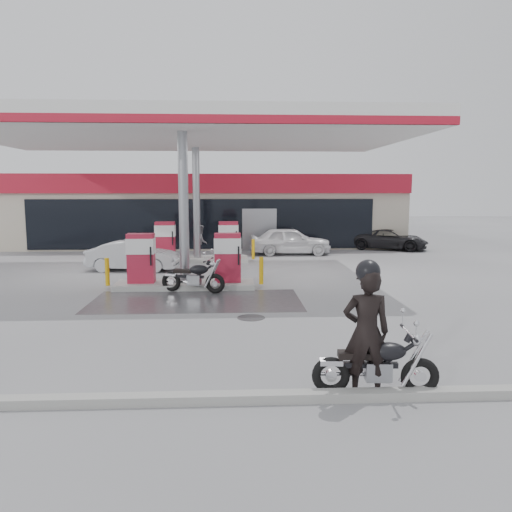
{
  "coord_description": "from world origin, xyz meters",
  "views": [
    {
      "loc": [
        1.52,
        -14.14,
        3.18
      ],
      "look_at": [
        2.26,
        0.7,
        1.2
      ],
      "focal_mm": 35.0,
      "sensor_mm": 36.0,
      "label": 1
    }
  ],
  "objects_px": {
    "parked_motorcycle": "(194,278)",
    "biker_main": "(366,332)",
    "hatchback_silver": "(133,256)",
    "attendant": "(201,242)",
    "parked_car_left": "(47,238)",
    "pump_island_far": "(197,246)",
    "sedan_white": "(290,241)",
    "pump_island_near": "(185,266)",
    "main_motorcycle": "(378,367)",
    "parked_car_right": "(390,239)"
  },
  "relations": [
    {
      "from": "parked_motorcycle",
      "to": "biker_main",
      "type": "bearing_deg",
      "value": -52.92
    },
    {
      "from": "biker_main",
      "to": "hatchback_silver",
      "type": "bearing_deg",
      "value": -60.82
    },
    {
      "from": "attendant",
      "to": "parked_car_left",
      "type": "bearing_deg",
      "value": 60.17
    },
    {
      "from": "pump_island_far",
      "to": "biker_main",
      "type": "xyz_separation_m",
      "value": [
        3.59,
        -14.79,
        0.29
      ]
    },
    {
      "from": "pump_island_far",
      "to": "attendant",
      "type": "bearing_deg",
      "value": 83.77
    },
    {
      "from": "pump_island_far",
      "to": "sedan_white",
      "type": "height_order",
      "value": "pump_island_far"
    },
    {
      "from": "hatchback_silver",
      "to": "attendant",
      "type": "bearing_deg",
      "value": -30.39
    },
    {
      "from": "attendant",
      "to": "biker_main",
      "type": "bearing_deg",
      "value": -168.93
    },
    {
      "from": "hatchback_silver",
      "to": "pump_island_far",
      "type": "bearing_deg",
      "value": -38.93
    },
    {
      "from": "pump_island_far",
      "to": "hatchback_silver",
      "type": "distance_m",
      "value": 3.37
    },
    {
      "from": "pump_island_near",
      "to": "biker_main",
      "type": "height_order",
      "value": "biker_main"
    },
    {
      "from": "pump_island_far",
      "to": "biker_main",
      "type": "bearing_deg",
      "value": -76.37
    },
    {
      "from": "attendant",
      "to": "hatchback_silver",
      "type": "bearing_deg",
      "value": 142.61
    },
    {
      "from": "main_motorcycle",
      "to": "parked_car_right",
      "type": "distance_m",
      "value": 19.8
    },
    {
      "from": "pump_island_near",
      "to": "pump_island_far",
      "type": "distance_m",
      "value": 6.0
    },
    {
      "from": "pump_island_far",
      "to": "main_motorcycle",
      "type": "xyz_separation_m",
      "value": [
        3.78,
        -14.8,
        -0.26
      ]
    },
    {
      "from": "sedan_white",
      "to": "parked_car_right",
      "type": "bearing_deg",
      "value": -72.51
    },
    {
      "from": "biker_main",
      "to": "attendant",
      "type": "relative_size",
      "value": 1.27
    },
    {
      "from": "parked_motorcycle",
      "to": "parked_car_left",
      "type": "xyz_separation_m",
      "value": [
        -8.97,
        12.54,
        0.06
      ]
    },
    {
      "from": "pump_island_near",
      "to": "parked_car_right",
      "type": "relative_size",
      "value": 1.31
    },
    {
      "from": "biker_main",
      "to": "sedan_white",
      "type": "xyz_separation_m",
      "value": [
        0.85,
        17.04,
        -0.32
      ]
    },
    {
      "from": "pump_island_far",
      "to": "parked_car_right",
      "type": "relative_size",
      "value": 1.31
    },
    {
      "from": "parked_motorcycle",
      "to": "parked_car_right",
      "type": "xyz_separation_m",
      "value": [
        9.64,
        10.81,
        0.08
      ]
    },
    {
      "from": "hatchback_silver",
      "to": "parked_car_right",
      "type": "xyz_separation_m",
      "value": [
        12.36,
        6.4,
        -0.04
      ]
    },
    {
      "from": "pump_island_near",
      "to": "parked_car_left",
      "type": "bearing_deg",
      "value": 126.28
    },
    {
      "from": "parked_motorcycle",
      "to": "parked_car_right",
      "type": "height_order",
      "value": "parked_car_right"
    },
    {
      "from": "pump_island_far",
      "to": "attendant",
      "type": "distance_m",
      "value": 1.01
    },
    {
      "from": "parked_car_left",
      "to": "attendant",
      "type": "bearing_deg",
      "value": -108.54
    },
    {
      "from": "biker_main",
      "to": "parked_car_left",
      "type": "relative_size",
      "value": 0.55
    },
    {
      "from": "biker_main",
      "to": "parked_car_right",
      "type": "height_order",
      "value": "biker_main"
    },
    {
      "from": "biker_main",
      "to": "sedan_white",
      "type": "height_order",
      "value": "biker_main"
    },
    {
      "from": "pump_island_far",
      "to": "parked_car_right",
      "type": "height_order",
      "value": "pump_island_far"
    },
    {
      "from": "sedan_white",
      "to": "pump_island_near",
      "type": "bearing_deg",
      "value": 151.78
    },
    {
      "from": "main_motorcycle",
      "to": "sedan_white",
      "type": "distance_m",
      "value": 17.07
    },
    {
      "from": "parked_motorcycle",
      "to": "pump_island_far",
      "type": "bearing_deg",
      "value": 108.02
    },
    {
      "from": "pump_island_near",
      "to": "hatchback_silver",
      "type": "height_order",
      "value": "pump_island_near"
    },
    {
      "from": "pump_island_near",
      "to": "parked_car_right",
      "type": "xyz_separation_m",
      "value": [
        10.0,
        10.0,
        -0.16
      ]
    },
    {
      "from": "parked_car_left",
      "to": "main_motorcycle",
      "type": "bearing_deg",
      "value": -138.94
    },
    {
      "from": "pump_island_near",
      "to": "parked_car_right",
      "type": "bearing_deg",
      "value": 45.0
    },
    {
      "from": "main_motorcycle",
      "to": "parked_car_left",
      "type": "xyz_separation_m",
      "value": [
        -12.39,
        20.53,
        0.08
      ]
    },
    {
      "from": "main_motorcycle",
      "to": "sedan_white",
      "type": "xyz_separation_m",
      "value": [
        0.66,
        17.05,
        0.23
      ]
    },
    {
      "from": "biker_main",
      "to": "parked_motorcycle",
      "type": "relative_size",
      "value": 0.98
    },
    {
      "from": "hatchback_silver",
      "to": "pump_island_near",
      "type": "bearing_deg",
      "value": -141.07
    },
    {
      "from": "main_motorcycle",
      "to": "sedan_white",
      "type": "relative_size",
      "value": 0.5
    },
    {
      "from": "biker_main",
      "to": "parked_car_left",
      "type": "distance_m",
      "value": 23.88
    },
    {
      "from": "pump_island_far",
      "to": "parked_car_right",
      "type": "xyz_separation_m",
      "value": [
        10.0,
        4.0,
        -0.16
      ]
    },
    {
      "from": "main_motorcycle",
      "to": "biker_main",
      "type": "xyz_separation_m",
      "value": [
        -0.19,
        0.01,
        0.55
      ]
    },
    {
      "from": "sedan_white",
      "to": "parked_car_left",
      "type": "xyz_separation_m",
      "value": [
        -13.05,
        3.48,
        -0.15
      ]
    },
    {
      "from": "parked_motorcycle",
      "to": "parked_car_left",
      "type": "height_order",
      "value": "parked_car_left"
    },
    {
      "from": "hatchback_silver",
      "to": "parked_car_right",
      "type": "distance_m",
      "value": 13.92
    }
  ]
}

